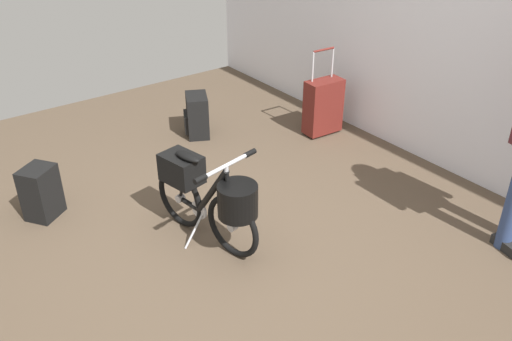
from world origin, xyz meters
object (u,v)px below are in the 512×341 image
object	(u,v)px
rolling_suitcase	(323,106)
handbag_on_floor	(40,193)
folding_bike_foreground	(209,195)
backpack_on_floor	(197,116)

from	to	relation	value
rolling_suitcase	handbag_on_floor	size ratio (longest dim) A/B	2.06
folding_bike_foreground	backpack_on_floor	distance (m)	1.72
folding_bike_foreground	backpack_on_floor	bearing A→B (deg)	151.79
backpack_on_floor	handbag_on_floor	bearing A→B (deg)	-73.16
rolling_suitcase	handbag_on_floor	world-z (taller)	rolling_suitcase
rolling_suitcase	handbag_on_floor	distance (m)	2.63
backpack_on_floor	handbag_on_floor	xyz separation A→B (m)	(0.50, -1.64, 0.00)
folding_bike_foreground	handbag_on_floor	bearing A→B (deg)	-140.70
rolling_suitcase	backpack_on_floor	world-z (taller)	rolling_suitcase
rolling_suitcase	handbag_on_floor	bearing A→B (deg)	-94.29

